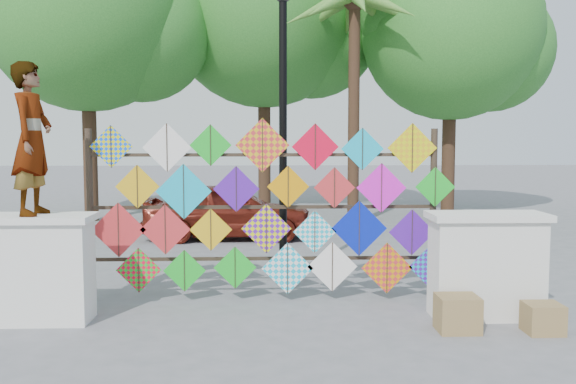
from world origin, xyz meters
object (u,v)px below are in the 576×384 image
object	(u,v)px
vendor_woman	(32,139)
sedan	(228,210)
kite_rack	(270,210)
lamppost	(283,103)

from	to	relation	value
vendor_woman	sedan	xyz separation A→B (m)	(1.89, 6.11, -1.56)
vendor_woman	sedan	distance (m)	6.59
kite_rack	vendor_woman	world-z (taller)	vendor_woman
vendor_woman	kite_rack	bearing A→B (deg)	-66.70
vendor_woman	lamppost	bearing A→B (deg)	-48.88
sedan	lamppost	distance (m)	4.56
kite_rack	vendor_woman	size ratio (longest dim) A/B	2.76
kite_rack	lamppost	bearing A→B (deg)	80.36
sedan	kite_rack	bearing A→B (deg)	-171.47
kite_rack	lamppost	xyz separation A→B (m)	(0.22, 1.27, 1.48)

